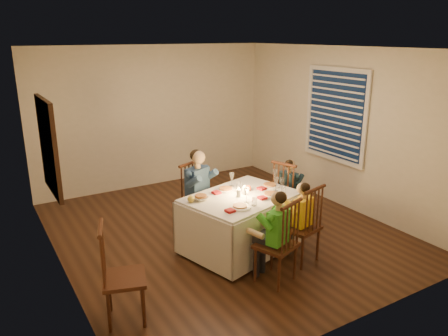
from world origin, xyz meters
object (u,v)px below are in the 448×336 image
chair_near_right (298,260)px  serving_bowl (201,198)px  chair_adult (200,232)px  chair_extra (127,318)px  adult (200,232)px  dining_table (241,211)px  chair_near_left (274,280)px  child_green (274,280)px  chair_end (287,225)px  child_yellow (298,260)px  child_teal (287,225)px

chair_near_right → serving_bowl: serving_bowl is taller
chair_adult → serving_bowl: serving_bowl is taller
chair_extra → adult: bearing=-30.4°
dining_table → chair_extra: dining_table is taller
chair_near_left → child_green: 0.00m
chair_near_left → chair_end: (1.11, 1.14, 0.00)m
child_green → dining_table: bearing=-115.9°
chair_near_right → child_green: 0.60m
chair_near_left → child_green: size_ratio=0.92×
child_yellow → child_teal: child_yellow is taller
adult → child_green: adult is taller
dining_table → child_green: (-0.10, -0.88, -0.54)m
chair_extra → serving_bowl: serving_bowl is taller
chair_end → serving_bowl: serving_bowl is taller
dining_table → child_yellow: dining_table is taller
dining_table → chair_near_right: (0.46, -0.66, -0.54)m
chair_adult → chair_near_left: (0.14, -1.62, 0.00)m
chair_near_left → chair_end: same height
chair_adult → chair_near_left: size_ratio=1.00×
chair_end → chair_extra: 3.00m
child_green → child_teal: bearing=-153.9°
serving_bowl → chair_extra: bearing=-147.6°
chair_near_right → serving_bowl: 1.48m
dining_table → chair_extra: size_ratio=1.59×
child_green → serving_bowl: (-0.43, 1.02, 0.78)m
chair_end → child_yellow: (-0.55, -0.91, 0.00)m
child_green → serving_bowl: size_ratio=5.86×
chair_extra → chair_near_left: bearing=-78.7°
chair_end → child_teal: 0.00m
chair_near_right → child_teal: child_teal is taller
chair_near_left → child_green: bearing=180.0°
serving_bowl → child_green: bearing=-67.3°
child_green → child_yellow: child_green is taller
dining_table → serving_bowl: serving_bowl is taller
dining_table → child_green: bearing=-111.4°
child_yellow → chair_adult: bearing=-77.6°
child_teal → chair_near_right: bearing=128.5°
chair_near_left → child_yellow: size_ratio=0.98×
dining_table → chair_extra: bearing=-174.4°
chair_near_right → chair_end: same height
chair_near_left → adult: size_ratio=0.83×
chair_adult → chair_near_left: 1.62m
chair_near_left → serving_bowl: size_ratio=5.40×
chair_near_left → chair_near_right: 0.60m
chair_adult → chair_extra: chair_extra is taller
dining_table → chair_adult: 0.94m
chair_near_right → chair_adult: bearing=-77.6°
chair_end → child_teal: (0.00, 0.00, 0.00)m
chair_near_left → child_yellow: (0.56, 0.23, 0.00)m
child_teal → serving_bowl: (-1.54, -0.12, 0.78)m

